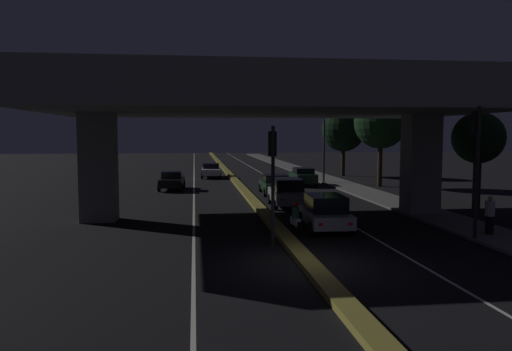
{
  "coord_description": "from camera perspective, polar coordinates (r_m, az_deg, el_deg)",
  "views": [
    {
      "loc": [
        -3.69,
        -16.0,
        4.33
      ],
      "look_at": [
        0.13,
        14.82,
        1.76
      ],
      "focal_mm": 35.0,
      "sensor_mm": 36.0,
      "label": 1
    }
  ],
  "objects": [
    {
      "name": "car_silver_second",
      "position": [
        29.95,
        3.59,
        -1.91
      ],
      "size": [
        2.04,
        4.13,
        1.7
      ],
      "rotation": [
        0.0,
        0.0,
        1.55
      ],
      "color": "gray",
      "rests_on": "ground_plane"
    },
    {
      "name": "street_lamp",
      "position": [
        44.47,
        7.21,
        4.66
      ],
      "size": [
        2.86,
        0.32,
        7.09
      ],
      "color": "#2D2D30",
      "rests_on": "ground_plane"
    },
    {
      "name": "car_dark_green_fourth",
      "position": [
        42.6,
        5.39,
        -0.08
      ],
      "size": [
        1.94,
        4.3,
        1.5
      ],
      "rotation": [
        0.0,
        0.0,
        1.55
      ],
      "color": "black",
      "rests_on": "ground_plane"
    },
    {
      "name": "ground_plane",
      "position": [
        16.99,
        5.81,
        -10.08
      ],
      "size": [
        200.0,
        200.0,
        0.0
      ],
      "primitive_type": "plane",
      "color": "black"
    },
    {
      "name": "median_divider",
      "position": [
        51.31,
        -2.91,
        -0.0
      ],
      "size": [
        0.64,
        126.0,
        0.21
      ],
      "primitive_type": "cube",
      "color": "olive",
      "rests_on": "ground_plane"
    },
    {
      "name": "car_white_second_oncoming",
      "position": [
        50.23,
        -5.16,
        0.6
      ],
      "size": [
        2.09,
        4.36,
        1.43
      ],
      "rotation": [
        0.0,
        0.0,
        -1.61
      ],
      "color": "silver",
      "rests_on": "ground_plane"
    },
    {
      "name": "lane_line_left_inner",
      "position": [
        51.19,
        -7.1,
        -0.16
      ],
      "size": [
        0.12,
        126.0,
        0.0
      ],
      "primitive_type": "cube",
      "color": "beige",
      "rests_on": "ground_plane"
    },
    {
      "name": "traffic_light_right_of_median",
      "position": [
        21.93,
        23.9,
        2.7
      ],
      "size": [
        0.3,
        0.49,
        5.46
      ],
      "color": "black",
      "rests_on": "ground_plane"
    },
    {
      "name": "traffic_light_left_of_median",
      "position": [
        19.08,
        1.9,
        1.25
      ],
      "size": [
        0.3,
        0.49,
        4.65
      ],
      "color": "black",
      "rests_on": "ground_plane"
    },
    {
      "name": "roadside_tree_kerbside_mid",
      "position": [
        42.56,
        14.07,
        5.9
      ],
      "size": [
        4.38,
        4.38,
        7.52
      ],
      "color": "#2D2116",
      "rests_on": "ground_plane"
    },
    {
      "name": "elevated_overpass",
      "position": [
        25.87,
        1.17,
        8.77
      ],
      "size": [
        22.31,
        13.61,
        8.12
      ],
      "color": "gray",
      "rests_on": "ground_plane"
    },
    {
      "name": "pedestrian_on_sidewalk",
      "position": [
        23.32,
        25.15,
        -4.14
      ],
      "size": [
        0.4,
        0.4,
        1.62
      ],
      "color": "black",
      "rests_on": "sidewalk_right"
    },
    {
      "name": "roadside_tree_kerbside_near",
      "position": [
        31.05,
        24.07,
        3.85
      ],
      "size": [
        2.93,
        2.93,
        5.61
      ],
      "color": "#2D2116",
      "rests_on": "ground_plane"
    },
    {
      "name": "car_dark_green_third",
      "position": [
        36.15,
        2.18,
        -0.96
      ],
      "size": [
        2.11,
        4.82,
        1.46
      ],
      "rotation": [
        0.0,
        0.0,
        1.54
      ],
      "color": "black",
      "rests_on": "ground_plane"
    },
    {
      "name": "roadside_tree_kerbside_far",
      "position": [
        52.82,
        9.97,
        5.15
      ],
      "size": [
        4.53,
        4.53,
        7.07
      ],
      "color": "#2D2116",
      "rests_on": "ground_plane"
    },
    {
      "name": "motorcycle_white_filtering_near",
      "position": [
        22.12,
        4.55,
        -5.02
      ],
      "size": [
        0.34,
        1.9,
        1.39
      ],
      "rotation": [
        0.0,
        0.0,
        1.63
      ],
      "color": "black",
      "rests_on": "ground_plane"
    },
    {
      "name": "car_silver_lead",
      "position": [
        22.8,
        7.93,
        -4.14
      ],
      "size": [
        2.09,
        4.01,
        1.6
      ],
      "rotation": [
        0.0,
        0.0,
        1.53
      ],
      "color": "gray",
      "rests_on": "ground_plane"
    },
    {
      "name": "car_black_lead_oncoming",
      "position": [
        39.53,
        -9.59,
        -0.57
      ],
      "size": [
        2.03,
        4.11,
        1.44
      ],
      "rotation": [
        0.0,
        0.0,
        -1.62
      ],
      "color": "black",
      "rests_on": "ground_plane"
    },
    {
      "name": "lane_line_right_inner",
      "position": [
        51.73,
        1.24,
        -0.08
      ],
      "size": [
        0.12,
        126.0,
        0.0
      ],
      "primitive_type": "cube",
      "color": "beige",
      "rests_on": "ground_plane"
    },
    {
      "name": "sidewalk_right",
      "position": [
        45.95,
        8.81,
        -0.66
      ],
      "size": [
        2.73,
        126.0,
        0.12
      ],
      "primitive_type": "cube",
      "color": "#5B5956",
      "rests_on": "ground_plane"
    }
  ]
}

